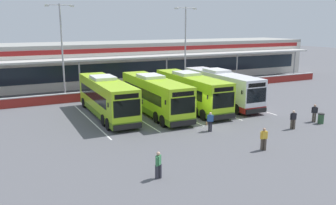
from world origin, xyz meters
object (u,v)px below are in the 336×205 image
at_px(pedestrian_with_handbag, 210,121).
at_px(litter_bin, 321,118).
at_px(pedestrian_approaching_bus, 158,164).
at_px(coach_bus_right_centre, 221,88).
at_px(coach_bus_left_centre, 155,96).
at_px(pedestrian_near_bin, 314,112).
at_px(lamp_post_west, 62,45).
at_px(coach_bus_leftmost, 107,98).
at_px(pedestrian_child, 264,138).
at_px(pedestrian_in_dark_coat, 293,119).
at_px(lamp_post_centre, 185,42).
at_px(coach_bus_centre, 191,92).

relative_size(pedestrian_with_handbag, litter_bin, 1.74).
bearing_deg(pedestrian_approaching_bus, coach_bus_right_centre, 45.12).
relative_size(coach_bus_left_centre, litter_bin, 13.12).
distance_m(coach_bus_right_centre, pedestrian_near_bin, 10.56).
xyz_separation_m(coach_bus_right_centre, lamp_post_west, (-14.94, 10.82, 4.50)).
xyz_separation_m(coach_bus_leftmost, pedestrian_approaching_bus, (-1.58, -15.09, -0.91)).
bearing_deg(lamp_post_west, litter_bin, -49.51).
height_order(coach_bus_leftmost, litter_bin, coach_bus_leftmost).
relative_size(pedestrian_with_handbag, pedestrian_child, 1.00).
height_order(coach_bus_right_centre, pedestrian_in_dark_coat, coach_bus_right_centre).
bearing_deg(pedestrian_with_handbag, lamp_post_centre, 66.40).
distance_m(coach_bus_leftmost, coach_bus_left_centre, 4.68).
height_order(coach_bus_left_centre, pedestrian_approaching_bus, coach_bus_left_centre).
bearing_deg(pedestrian_near_bin, coach_bus_leftmost, 147.10).
height_order(coach_bus_right_centre, pedestrian_near_bin, coach_bus_right_centre).
bearing_deg(pedestrian_child, coach_bus_leftmost, 116.44).
relative_size(coach_bus_left_centre, pedestrian_approaching_bus, 7.53).
bearing_deg(coach_bus_leftmost, lamp_post_west, 101.09).
distance_m(lamp_post_west, lamp_post_centre, 16.46).
bearing_deg(litter_bin, coach_bus_leftmost, 145.59).
bearing_deg(pedestrian_with_handbag, litter_bin, -13.94).
distance_m(pedestrian_child, pedestrian_near_bin, 9.90).
xyz_separation_m(pedestrian_approaching_bus, litter_bin, (17.91, 3.91, -0.41)).
relative_size(coach_bus_left_centre, pedestrian_with_handbag, 7.53).
distance_m(coach_bus_centre, lamp_post_centre, 13.35).
xyz_separation_m(coach_bus_leftmost, pedestrian_child, (7.05, -14.17, -0.91)).
xyz_separation_m(coach_bus_leftmost, coach_bus_centre, (8.80, -0.95, 0.00)).
bearing_deg(pedestrian_in_dark_coat, litter_bin, 1.95).
relative_size(coach_bus_right_centre, lamp_post_west, 1.11).
distance_m(pedestrian_with_handbag, litter_bin, 10.48).
xyz_separation_m(pedestrian_near_bin, litter_bin, (0.08, -0.68, -0.41)).
relative_size(coach_bus_leftmost, coach_bus_centre, 1.00).
bearing_deg(pedestrian_in_dark_coat, coach_bus_right_centre, 89.35).
xyz_separation_m(coach_bus_right_centre, pedestrian_in_dark_coat, (-0.12, -10.78, -0.91)).
height_order(coach_bus_right_centre, lamp_post_centre, lamp_post_centre).
bearing_deg(litter_bin, pedestrian_approaching_bus, -167.69).
relative_size(pedestrian_near_bin, litter_bin, 1.74).
xyz_separation_m(pedestrian_with_handbag, pedestrian_in_dark_coat, (6.64, -2.64, 0.02)).
bearing_deg(coach_bus_centre, pedestrian_approaching_bus, -126.29).
xyz_separation_m(coach_bus_leftmost, pedestrian_with_handbag, (6.16, -8.66, -0.93)).
bearing_deg(lamp_post_centre, coach_bus_right_centre, -97.98).
relative_size(coach_bus_centre, lamp_post_west, 1.11).
distance_m(pedestrian_near_bin, litter_bin, 0.79).
relative_size(pedestrian_near_bin, pedestrian_approaching_bus, 1.00).
bearing_deg(pedestrian_approaching_bus, coach_bus_centre, 53.71).
height_order(pedestrian_child, litter_bin, pedestrian_child).
height_order(coach_bus_leftmost, coach_bus_right_centre, same).
relative_size(coach_bus_right_centre, pedestrian_child, 7.53).
xyz_separation_m(pedestrian_child, pedestrian_near_bin, (9.20, 3.67, 0.00)).
distance_m(coach_bus_left_centre, litter_bin, 15.53).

